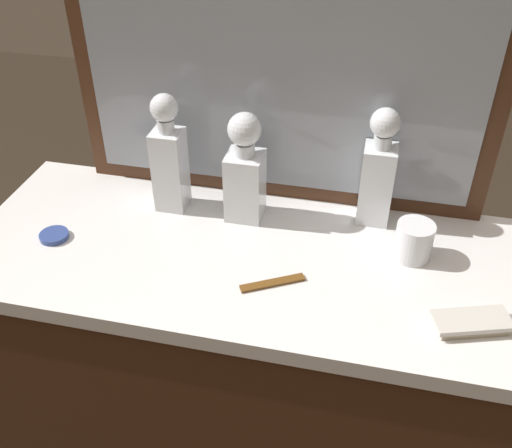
% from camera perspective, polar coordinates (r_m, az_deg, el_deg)
% --- Properties ---
extents(dresser, '(1.30, 0.52, 0.83)m').
position_cam_1_polar(dresser, '(1.58, -0.00, -14.57)').
color(dresser, '#472816').
rests_on(dresser, ground_plane).
extents(dresser_mirror, '(0.98, 0.03, 0.65)m').
position_cam_1_polar(dresser_mirror, '(1.33, 2.42, 14.72)').
color(dresser_mirror, '#472816').
rests_on(dresser_mirror, dresser).
extents(crystal_decanter_far_right, '(0.07, 0.07, 0.29)m').
position_cam_1_polar(crystal_decanter_far_right, '(1.38, -8.43, 5.82)').
color(crystal_decanter_far_right, white).
rests_on(crystal_decanter_far_right, dresser).
extents(crystal_decanter_rear, '(0.08, 0.08, 0.27)m').
position_cam_1_polar(crystal_decanter_rear, '(1.34, -1.08, 4.62)').
color(crystal_decanter_rear, white).
rests_on(crystal_decanter_rear, dresser).
extents(crystal_decanter_center, '(0.07, 0.07, 0.28)m').
position_cam_1_polar(crystal_decanter_center, '(1.35, 11.77, 4.44)').
color(crystal_decanter_center, white).
rests_on(crystal_decanter_center, dresser).
extents(crystal_tumbler_front, '(0.08, 0.08, 0.08)m').
position_cam_1_polar(crystal_tumbler_front, '(1.30, 15.13, -1.75)').
color(crystal_tumbler_front, white).
rests_on(crystal_tumbler_front, dresser).
extents(silver_brush_right, '(0.16, 0.10, 0.02)m').
position_cam_1_polar(silver_brush_right, '(1.18, 20.27, -9.03)').
color(silver_brush_right, '#B7A88C').
rests_on(silver_brush_right, dresser).
extents(porcelain_dish, '(0.07, 0.07, 0.01)m').
position_cam_1_polar(porcelain_dish, '(1.40, -19.12, -1.08)').
color(porcelain_dish, '#33478C').
rests_on(porcelain_dish, dresser).
extents(tortoiseshell_comb, '(0.13, 0.08, 0.01)m').
position_cam_1_polar(tortoiseshell_comb, '(1.21, 1.62, -5.78)').
color(tortoiseshell_comb, brown).
rests_on(tortoiseshell_comb, dresser).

